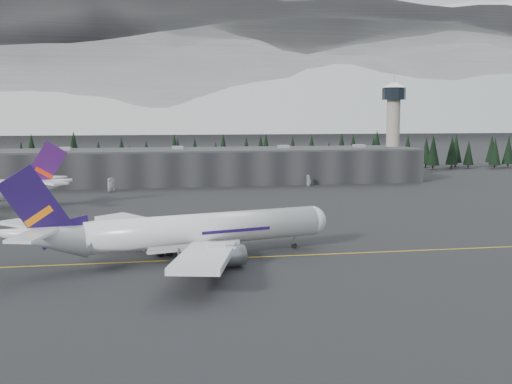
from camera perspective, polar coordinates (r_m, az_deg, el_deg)
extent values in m
plane|color=black|center=(117.49, 1.78, -5.52)|extent=(1400.00, 1400.00, 0.00)
cube|color=gold|center=(115.58, 1.99, -5.72)|extent=(400.00, 0.40, 0.02)
cube|color=black|center=(239.15, -4.57, 2.26)|extent=(160.00, 30.00, 12.00)
cube|color=#333335|center=(238.72, -4.58, 3.77)|extent=(160.00, 30.00, 0.60)
cylinder|color=gray|center=(260.03, 12.07, 4.71)|extent=(5.20, 5.20, 32.00)
cylinder|color=black|center=(259.99, 12.16, 8.51)|extent=(9.20, 9.20, 4.50)
cone|color=silver|center=(260.12, 12.18, 9.27)|extent=(10.00, 10.00, 2.00)
cube|color=black|center=(275.78, -5.36, 3.18)|extent=(360.00, 20.00, 15.00)
cylinder|color=silver|center=(114.10, -4.43, -3.29)|extent=(42.87, 16.12, 5.59)
sphere|color=silver|center=(123.11, 4.95, -2.54)|extent=(5.59, 5.59, 5.59)
cone|color=silver|center=(107.59, -18.54, -3.80)|extent=(16.54, 9.32, 8.09)
cube|color=silver|center=(126.18, -9.11, -3.06)|extent=(23.11, 24.27, 2.39)
cylinder|color=gray|center=(123.28, -5.94, -3.99)|extent=(6.74, 4.94, 3.54)
cube|color=silver|center=(99.22, -4.53, -5.72)|extent=(13.34, 27.11, 2.39)
cylinder|color=gray|center=(106.20, -2.65, -5.73)|extent=(6.74, 4.94, 3.54)
cube|color=#1B0D41|center=(106.79, -18.89, -1.31)|extent=(11.53, 3.40, 13.87)
cube|color=orange|center=(107.01, -18.76, -2.04)|extent=(4.53, 1.64, 3.41)
cube|color=silver|center=(112.68, -19.83, -2.71)|extent=(10.17, 10.24, 0.47)
cube|color=silver|center=(101.71, -19.26, -3.69)|extent=(6.78, 10.99, 0.47)
cylinder|color=black|center=(122.00, 3.41, -4.39)|extent=(0.47, 0.47, 2.79)
cylinder|color=black|center=(116.68, -8.15, -4.97)|extent=(0.47, 0.47, 2.79)
cylinder|color=black|center=(108.86, -6.87, -5.81)|extent=(0.47, 0.47, 2.79)
cone|color=silver|center=(182.07, -18.39, 0.54)|extent=(16.84, 7.73, 8.41)
cube|color=#36104D|center=(181.61, -18.30, 2.09)|extent=(12.23, 1.96, 14.41)
cube|color=red|center=(181.73, -18.34, 1.63)|extent=(4.75, 1.11, 3.55)
cube|color=silver|center=(176.13, -17.81, 0.80)|extent=(9.88, 11.12, 0.48)
cube|color=silver|center=(187.69, -17.79, 1.16)|extent=(8.18, 11.50, 0.48)
imported|color=silver|center=(215.55, -12.78, 0.18)|extent=(4.12, 5.23, 1.32)
imported|color=silver|center=(228.17, 4.72, 0.70)|extent=(4.17, 2.03, 1.37)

